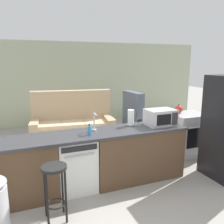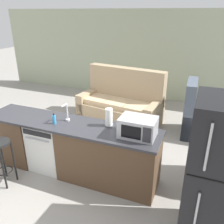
{
  "view_description": "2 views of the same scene",
  "coord_description": "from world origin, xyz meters",
  "px_view_note": "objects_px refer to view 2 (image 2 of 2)",
  "views": [
    {
      "loc": [
        -1.0,
        -3.43,
        2.0
      ],
      "look_at": [
        0.61,
        0.6,
        1.07
      ],
      "focal_mm": 38.0,
      "sensor_mm": 36.0,
      "label": 1
    },
    {
      "loc": [
        2.03,
        -2.86,
        2.52
      ],
      "look_at": [
        0.72,
        0.42,
        1.01
      ],
      "focal_mm": 38.0,
      "sensor_mm": 36.0,
      "label": 2
    }
  ],
  "objects_px": {
    "refrigerator": "(221,179)",
    "microwave": "(138,127)",
    "couch": "(121,104)",
    "dishwasher": "(50,145)",
    "stove_range": "(214,158)",
    "kettle": "(208,122)",
    "bar_stool": "(1,153)",
    "armchair": "(197,120)",
    "paper_towel_roll": "(109,118)",
    "soap_bottle": "(54,119)"
  },
  "relations": [
    {
      "from": "paper_towel_roll",
      "to": "refrigerator",
      "type": "bearing_deg",
      "value": -24.07
    },
    {
      "from": "kettle",
      "to": "armchair",
      "type": "relative_size",
      "value": 0.17
    },
    {
      "from": "refrigerator",
      "to": "armchair",
      "type": "bearing_deg",
      "value": 96.84
    },
    {
      "from": "paper_towel_roll",
      "to": "armchair",
      "type": "relative_size",
      "value": 0.24
    },
    {
      "from": "refrigerator",
      "to": "armchair",
      "type": "relative_size",
      "value": 1.48
    },
    {
      "from": "couch",
      "to": "kettle",
      "type": "bearing_deg",
      "value": -39.71
    },
    {
      "from": "stove_range",
      "to": "couch",
      "type": "bearing_deg",
      "value": 140.41
    },
    {
      "from": "refrigerator",
      "to": "microwave",
      "type": "xyz_separation_m",
      "value": [
        -1.07,
        0.55,
        0.15
      ]
    },
    {
      "from": "paper_towel_roll",
      "to": "kettle",
      "type": "relative_size",
      "value": 1.38
    },
    {
      "from": "refrigerator",
      "to": "paper_towel_roll",
      "type": "height_order",
      "value": "refrigerator"
    },
    {
      "from": "microwave",
      "to": "couch",
      "type": "distance_m",
      "value": 2.63
    },
    {
      "from": "armchair",
      "to": "stove_range",
      "type": "bearing_deg",
      "value": -78.57
    },
    {
      "from": "paper_towel_roll",
      "to": "kettle",
      "type": "distance_m",
      "value": 1.5
    },
    {
      "from": "kettle",
      "to": "bar_stool",
      "type": "xyz_separation_m",
      "value": [
        -2.85,
        -1.33,
        -0.45
      ]
    },
    {
      "from": "stove_range",
      "to": "kettle",
      "type": "xyz_separation_m",
      "value": [
        -0.17,
        0.13,
        0.53
      ]
    },
    {
      "from": "paper_towel_roll",
      "to": "bar_stool",
      "type": "xyz_separation_m",
      "value": [
        -1.44,
        -0.8,
        -0.5
      ]
    },
    {
      "from": "stove_range",
      "to": "soap_bottle",
      "type": "relative_size",
      "value": 5.11
    },
    {
      "from": "dishwasher",
      "to": "couch",
      "type": "relative_size",
      "value": 0.4
    },
    {
      "from": "refrigerator",
      "to": "kettle",
      "type": "height_order",
      "value": "refrigerator"
    },
    {
      "from": "refrigerator",
      "to": "paper_towel_roll",
      "type": "relative_size",
      "value": 6.28
    },
    {
      "from": "dishwasher",
      "to": "armchair",
      "type": "height_order",
      "value": "armchair"
    },
    {
      "from": "kettle",
      "to": "bar_stool",
      "type": "distance_m",
      "value": 3.18
    },
    {
      "from": "microwave",
      "to": "soap_bottle",
      "type": "xyz_separation_m",
      "value": [
        -1.32,
        -0.09,
        -0.07
      ]
    },
    {
      "from": "paper_towel_roll",
      "to": "microwave",
      "type": "bearing_deg",
      "value": -17.16
    },
    {
      "from": "bar_stool",
      "to": "armchair",
      "type": "xyz_separation_m",
      "value": [
        2.69,
        2.8,
        -0.19
      ]
    },
    {
      "from": "refrigerator",
      "to": "soap_bottle",
      "type": "height_order",
      "value": "refrigerator"
    },
    {
      "from": "soap_bottle",
      "to": "kettle",
      "type": "bearing_deg",
      "value": 19.19
    },
    {
      "from": "dishwasher",
      "to": "stove_range",
      "type": "bearing_deg",
      "value": 11.91
    },
    {
      "from": "stove_range",
      "to": "kettle",
      "type": "relative_size",
      "value": 4.39
    },
    {
      "from": "paper_towel_roll",
      "to": "bar_stool",
      "type": "bearing_deg",
      "value": -150.87
    },
    {
      "from": "bar_stool",
      "to": "dishwasher",
      "type": "bearing_deg",
      "value": 57.46
    },
    {
      "from": "couch",
      "to": "armchair",
      "type": "height_order",
      "value": "couch"
    },
    {
      "from": "couch",
      "to": "bar_stool",
      "type": "bearing_deg",
      "value": -106.54
    },
    {
      "from": "refrigerator",
      "to": "couch",
      "type": "bearing_deg",
      "value": 126.7
    },
    {
      "from": "refrigerator",
      "to": "armchair",
      "type": "height_order",
      "value": "refrigerator"
    },
    {
      "from": "microwave",
      "to": "stove_range",
      "type": "bearing_deg",
      "value": 27.12
    },
    {
      "from": "stove_range",
      "to": "armchair",
      "type": "distance_m",
      "value": 1.64
    },
    {
      "from": "paper_towel_roll",
      "to": "bar_stool",
      "type": "relative_size",
      "value": 0.38
    },
    {
      "from": "stove_range",
      "to": "paper_towel_roll",
      "type": "bearing_deg",
      "value": -165.88
    },
    {
      "from": "microwave",
      "to": "bar_stool",
      "type": "xyz_separation_m",
      "value": [
        -1.94,
        -0.65,
        -0.5
      ]
    },
    {
      "from": "refrigerator",
      "to": "dishwasher",
      "type": "bearing_deg",
      "value": 168.07
    },
    {
      "from": "stove_range",
      "to": "kettle",
      "type": "bearing_deg",
      "value": 141.81
    },
    {
      "from": "microwave",
      "to": "paper_towel_roll",
      "type": "height_order",
      "value": "paper_towel_roll"
    },
    {
      "from": "stove_range",
      "to": "soap_bottle",
      "type": "height_order",
      "value": "soap_bottle"
    },
    {
      "from": "dishwasher",
      "to": "stove_range",
      "type": "height_order",
      "value": "stove_range"
    },
    {
      "from": "armchair",
      "to": "microwave",
      "type": "bearing_deg",
      "value": -109.19
    },
    {
      "from": "soap_bottle",
      "to": "armchair",
      "type": "distance_m",
      "value": 3.12
    },
    {
      "from": "stove_range",
      "to": "microwave",
      "type": "height_order",
      "value": "microwave"
    },
    {
      "from": "refrigerator",
      "to": "microwave",
      "type": "relative_size",
      "value": 3.54
    },
    {
      "from": "kettle",
      "to": "bar_stool",
      "type": "relative_size",
      "value": 0.28
    }
  ]
}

